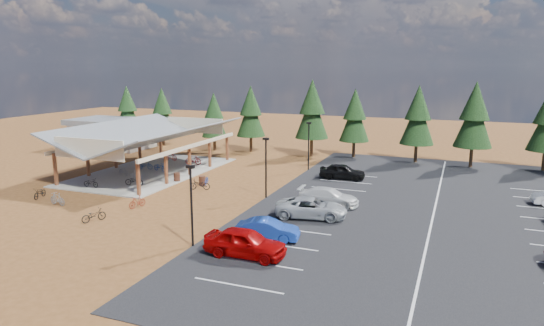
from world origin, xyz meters
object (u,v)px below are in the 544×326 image
object	(u,v)px
bike_3	(170,156)
car_1	(268,229)
lamp_post_2	(309,142)
bike_11	(137,202)
bike_6	(160,167)
bike_4	(134,181)
outbuilding	(113,133)
lamp_post_0	(191,200)
bike_8	(40,193)
bike_5	(136,175)
bike_12	(94,215)
car_0	(245,242)
bike_0	(91,183)
bike_2	(145,165)
bike_16	(200,184)
lamp_post_1	(266,163)
bike_1	(123,171)
trash_bin_0	(177,177)
car_2	(311,208)
car_3	(329,197)
car_4	(342,171)
bike_13	(57,199)
bike_pavilion	(150,136)
bike_14	(207,180)
bike_7	(193,160)
trash_bin_1	(202,181)

from	to	relation	value
bike_3	car_1	size ratio (longest dim) A/B	0.39
lamp_post_2	bike_11	distance (m)	20.31
bike_6	bike_11	size ratio (longest dim) A/B	1.11
bike_4	bike_6	size ratio (longest dim) A/B	0.96
car_1	bike_4	bearing A→B (deg)	53.55
outbuilding	lamp_post_0	bearing A→B (deg)	-43.99
bike_8	bike_5	bearing A→B (deg)	48.49
bike_12	bike_8	bearing A→B (deg)	3.64
bike_12	car_0	size ratio (longest dim) A/B	0.37
bike_0	bike_5	size ratio (longest dim) A/B	0.97
bike_2	car_0	xyz separation A→B (m)	(19.92, -17.80, 0.35)
bike_12	bike_16	world-z (taller)	bike_16
bike_12	bike_0	bearing A→B (deg)	-22.64
bike_3	bike_11	bearing A→B (deg)	-162.49
bike_12	bike_4	bearing A→B (deg)	-44.02
bike_0	bike_3	world-z (taller)	bike_3
lamp_post_1	bike_1	size ratio (longest dim) A/B	3.45
lamp_post_2	trash_bin_0	world-z (taller)	lamp_post_2
lamp_post_2	bike_8	size ratio (longest dim) A/B	2.88
bike_11	bike_16	world-z (taller)	bike_16
lamp_post_2	car_2	bearing A→B (deg)	-71.95
lamp_post_2	bike_1	size ratio (longest dim) A/B	3.45
car_1	car_3	world-z (taller)	car_3
car_4	car_3	bearing A→B (deg)	-178.54
bike_0	bike_3	distance (m)	13.41
bike_13	car_2	bearing A→B (deg)	110.74
bike_pavilion	car_4	bearing A→B (deg)	11.77
lamp_post_2	bike_14	size ratio (longest dim) A/B	3.37
outbuilding	bike_5	bearing A→B (deg)	-44.91
bike_14	car_4	world-z (taller)	car_4
bike_8	car_4	xyz separation A→B (m)	(22.10, 16.14, 0.32)
car_1	lamp_post_2	bearing A→B (deg)	0.79
trash_bin_0	bike_11	distance (m)	8.67
bike_3	bike_14	distance (m)	12.43
bike_0	bike_16	world-z (taller)	bike_16
bike_5	bike_12	size ratio (longest dim) A/B	0.89
bike_14	car_3	xyz separation A→B (m)	(12.57, -2.76, 0.34)
lamp_post_1	car_2	world-z (taller)	lamp_post_1
bike_3	trash_bin_0	bearing A→B (deg)	-151.33
bike_12	car_0	world-z (taller)	car_0
bike_3	car_4	xyz separation A→B (m)	(20.80, -1.57, 0.22)
bike_pavilion	lamp_post_2	size ratio (longest dim) A/B	3.77
lamp_post_0	car_2	xyz separation A→B (m)	(5.16, 8.17, -2.21)
bike_pavilion	bike_7	world-z (taller)	bike_pavilion
bike_1	trash_bin_1	bearing A→B (deg)	-75.84
bike_3	bike_6	world-z (taller)	bike_3
bike_5	bike_8	size ratio (longest dim) A/B	0.89
bike_1	car_2	size ratio (longest dim) A/B	0.28
car_4	car_2	bearing A→B (deg)	178.02
lamp_post_1	trash_bin_1	world-z (taller)	lamp_post_1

